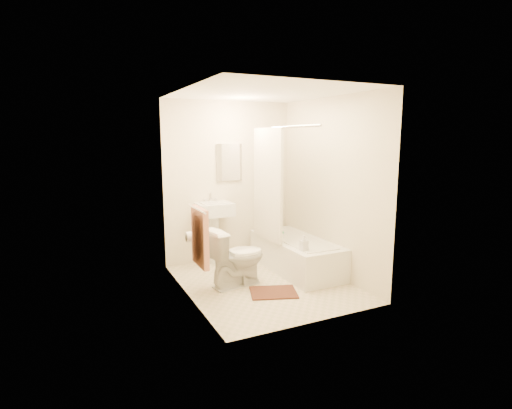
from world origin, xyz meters
name	(u,v)px	position (x,y,z in m)	size (l,w,h in m)	color
floor	(264,283)	(0.00, 0.00, 0.00)	(2.40, 2.40, 0.00)	beige
ceiling	(265,92)	(0.00, 0.00, 2.40)	(2.40, 2.40, 0.00)	white
wall_back	(229,182)	(0.00, 1.20, 1.20)	(2.00, 0.02, 2.40)	beige
wall_left	(186,197)	(-1.00, 0.00, 1.20)	(0.02, 2.40, 2.40)	beige
wall_right	(330,187)	(1.00, 0.00, 1.20)	(0.02, 2.40, 2.40)	beige
mirror	(229,162)	(0.00, 1.18, 1.50)	(0.40, 0.03, 0.55)	white
curtain_rod	(282,127)	(0.30, 0.10, 2.00)	(0.03, 0.03, 1.70)	silver
shower_curtain	(268,185)	(0.30, 0.50, 1.22)	(0.04, 0.80, 1.55)	silver
towel_bar	(197,209)	(-0.96, -0.25, 1.10)	(0.02, 0.02, 0.60)	silver
towel	(200,237)	(-0.93, -0.25, 0.78)	(0.06, 0.45, 0.66)	#CC7266
toilet_paper	(191,237)	(-0.93, 0.12, 0.70)	(0.12, 0.12, 0.11)	white
toilet	(236,257)	(-0.35, 0.10, 0.37)	(0.43, 0.76, 0.75)	white
sink	(214,231)	(-0.30, 1.06, 0.50)	(0.51, 0.41, 1.00)	white
bathtub	(296,254)	(0.65, 0.30, 0.22)	(0.69, 1.58, 0.45)	white
bath_mat	(273,292)	(-0.05, -0.34, 0.01)	(0.55, 0.42, 0.02)	#4B291F
soap_bottle	(304,243)	(0.44, -0.24, 0.54)	(0.09, 0.09, 0.20)	white
scrub_brush	(278,232)	(0.60, 0.72, 0.47)	(0.06, 0.19, 0.04)	#40B278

